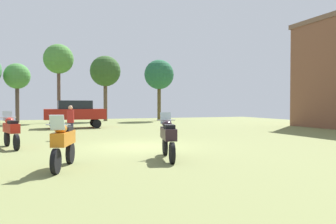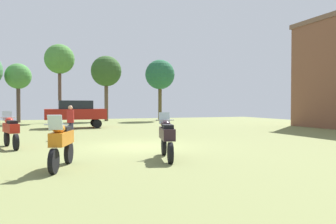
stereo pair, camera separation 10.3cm
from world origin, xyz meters
The scene contains 10 objects.
ground_plane centered at (0.00, 0.00, 0.01)m, with size 44.00×52.00×0.02m.
motorcycle_3 centered at (-4.83, 1.22, 0.74)m, with size 0.85×2.17×1.45m.
motorcycle_4 centered at (0.10, -3.36, 0.74)m, with size 0.76×2.25×1.47m.
motorcycle_5 centered at (-3.11, -3.87, 0.74)m, with size 0.83×2.04×1.48m.
car_1 centered at (-1.51, 11.85, 1.19)m, with size 4.31×1.82×2.00m.
person_1 centered at (-2.37, 4.01, 1.00)m, with size 0.48×0.48×1.68m.
tree_1 centered at (2.27, 21.04, 5.10)m, with size 3.13×3.13×6.70m.
tree_4 centered at (-2.33, 19.98, 5.98)m, with size 2.80×2.80×7.43m.
tree_5 centered at (7.76, 20.02, 4.84)m, with size 3.12×3.12×6.43m.
tree_8 centered at (-6.01, 20.80, 4.30)m, with size 2.38×2.38×5.55m.
Camera 1 is at (-3.55, -13.20, 1.77)m, focal length 35.45 mm.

